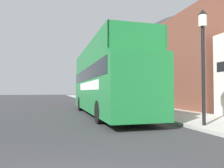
% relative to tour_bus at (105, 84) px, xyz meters
% --- Properties ---
extents(ground_plane, '(144.00, 144.00, 0.00)m').
position_rel_tour_bus_xyz_m(ground_plane, '(-3.37, 10.59, -1.89)').
color(ground_plane, '#333335').
extents(sidewalk, '(3.78, 108.00, 0.14)m').
position_rel_tour_bus_xyz_m(sidewalk, '(3.88, 7.59, -1.82)').
color(sidewalk, '#ADAAA3').
rests_on(sidewalk, ground_plane).
extents(brick_terrace_rear, '(6.00, 20.28, 9.45)m').
position_rel_tour_bus_xyz_m(brick_terrace_rear, '(8.77, 8.19, 2.83)').
color(brick_terrace_rear, brown).
rests_on(brick_terrace_rear, ground_plane).
extents(tour_bus, '(2.54, 11.37, 4.10)m').
position_rel_tour_bus_xyz_m(tour_bus, '(0.00, 0.00, 0.00)').
color(tour_bus, '#1E7A38').
rests_on(tour_bus, ground_plane).
extents(parked_car_ahead_of_bus, '(1.94, 4.32, 1.40)m').
position_rel_tour_bus_xyz_m(parked_car_ahead_of_bus, '(0.86, 8.41, -1.23)').
color(parked_car_ahead_of_bus, black).
rests_on(parked_car_ahead_of_bus, ground_plane).
extents(lamp_post_nearest, '(0.35, 0.35, 4.53)m').
position_rel_tour_bus_xyz_m(lamp_post_nearest, '(2.49, -5.82, 1.38)').
color(lamp_post_nearest, black).
rests_on(lamp_post_nearest, sidewalk).
extents(lamp_post_second, '(0.35, 0.35, 4.46)m').
position_rel_tour_bus_xyz_m(lamp_post_second, '(2.53, 2.25, 1.34)').
color(lamp_post_second, black).
rests_on(lamp_post_second, sidewalk).
extents(lamp_post_third, '(0.35, 0.35, 4.71)m').
position_rel_tour_bus_xyz_m(lamp_post_third, '(2.65, 10.32, 1.49)').
color(lamp_post_third, black).
rests_on(lamp_post_third, sidewalk).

